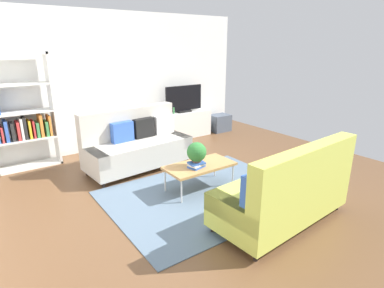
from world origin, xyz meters
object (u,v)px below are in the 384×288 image
(couch_beige, at_px, (137,144))
(coffee_table, at_px, (200,166))
(tv, at_px, (184,99))
(table_book_0, at_px, (196,166))
(bottle_1, at_px, (174,110))
(couch_green, at_px, (285,192))
(tv_console, at_px, (184,124))
(storage_trunk, at_px, (220,123))
(bookshelf, at_px, (21,117))
(potted_plant, at_px, (197,153))
(bottle_0, at_px, (170,110))
(vase_0, at_px, (162,112))

(couch_beige, height_order, coffee_table, couch_beige)
(tv, distance_m, table_book_0, 3.11)
(table_book_0, height_order, bottle_1, bottle_1)
(couch_green, distance_m, bottle_1, 4.09)
(tv_console, height_order, bottle_1, bottle_1)
(tv, distance_m, storage_trunk, 1.32)
(coffee_table, xyz_separation_m, bookshelf, (-2.07, 2.63, 0.57))
(potted_plant, bearing_deg, bottle_1, 64.80)
(tv_console, height_order, potted_plant, potted_plant)
(couch_green, distance_m, bottle_0, 4.07)
(couch_green, height_order, storage_trunk, couch_green)
(couch_beige, distance_m, table_book_0, 1.51)
(bottle_0, bearing_deg, potted_plant, -113.15)
(couch_beige, height_order, table_book_0, couch_beige)
(tv_console, distance_m, bottle_1, 0.51)
(bottle_1, bearing_deg, vase_0, 161.57)
(coffee_table, bearing_deg, table_book_0, -150.91)
(couch_green, distance_m, storage_trunk, 4.54)
(storage_trunk, distance_m, bottle_1, 1.50)
(tv_console, height_order, bottle_0, bottle_0)
(couch_beige, distance_m, potted_plant, 1.51)
(bookshelf, bearing_deg, couch_beige, -35.60)
(vase_0, bearing_deg, storage_trunk, -5.10)
(bottle_1, bearing_deg, potted_plant, -115.20)
(storage_trunk, height_order, table_book_0, table_book_0)
(tv, height_order, vase_0, tv)
(coffee_table, bearing_deg, bottle_0, 68.26)
(tv_console, xyz_separation_m, storage_trunk, (1.10, -0.10, -0.10))
(tv, relative_size, bookshelf, 0.48)
(tv, distance_m, vase_0, 0.64)
(coffee_table, bearing_deg, bookshelf, 128.30)
(tv_console, bearing_deg, couch_beige, -147.24)
(bottle_1, bearing_deg, couch_beige, -143.21)
(potted_plant, bearing_deg, tv_console, 59.86)
(couch_green, bearing_deg, bottle_0, 76.11)
(table_book_0, bearing_deg, couch_green, -73.86)
(table_book_0, bearing_deg, vase_0, 70.28)
(couch_green, xyz_separation_m, storage_trunk, (2.26, 3.93, -0.23))
(coffee_table, height_order, vase_0, vase_0)
(coffee_table, xyz_separation_m, table_book_0, (-0.11, -0.06, 0.04))
(coffee_table, bearing_deg, potted_plant, -155.66)
(tv_console, bearing_deg, storage_trunk, -5.19)
(coffee_table, distance_m, bookshelf, 3.40)
(bookshelf, bearing_deg, vase_0, 0.58)
(couch_green, distance_m, tv_console, 4.20)
(storage_trunk, distance_m, bottle_0, 1.61)
(coffee_table, distance_m, potted_plant, 0.27)
(potted_plant, distance_m, table_book_0, 0.21)
(coffee_table, bearing_deg, couch_beige, 105.44)
(coffee_table, xyz_separation_m, tv, (1.45, 2.59, 0.56))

